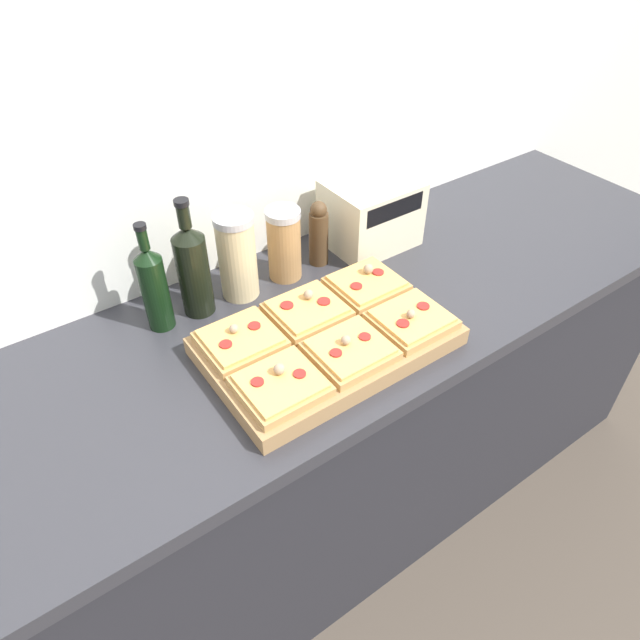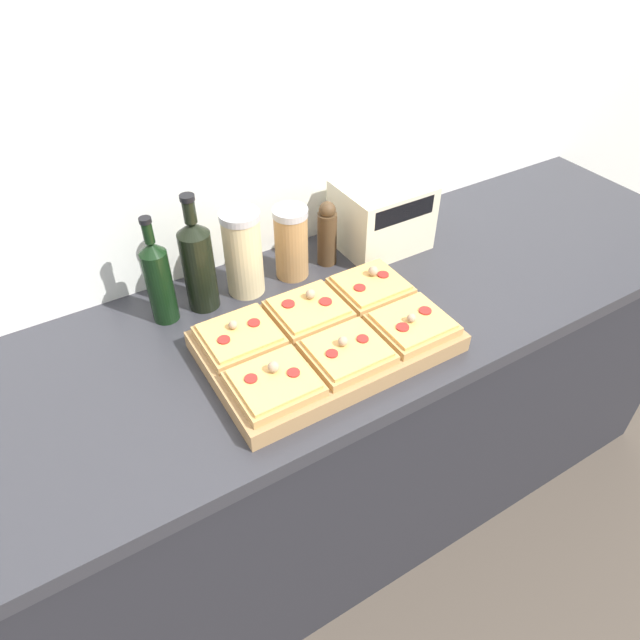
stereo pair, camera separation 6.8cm
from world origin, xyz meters
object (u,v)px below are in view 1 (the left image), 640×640
toaster_oven (371,213)px  wine_bottle (193,268)px  grain_jar_short (284,244)px  cutting_board (328,341)px  grain_jar_tall (237,256)px  pepper_mill (319,234)px  olive_oil_bottle (154,287)px

toaster_oven → wine_bottle: bearing=179.9°
toaster_oven → grain_jar_short: bearing=179.8°
cutting_board → grain_jar_tall: (-0.06, 0.29, 0.09)m
grain_jar_tall → grain_jar_short: size_ratio=1.16×
pepper_mill → grain_jar_short: bearing=-180.0°
olive_oil_bottle → grain_jar_short: olive_oil_bottle is taller
wine_bottle → grain_jar_tall: size_ratio=1.34×
olive_oil_bottle → cutting_board: bearing=-46.9°
cutting_board → olive_oil_bottle: 0.41m
cutting_board → olive_oil_bottle: (-0.28, 0.29, 0.09)m
wine_bottle → pepper_mill: (0.36, 0.00, -0.03)m
pepper_mill → toaster_oven: toaster_oven is taller
grain_jar_short → pepper_mill: 0.11m
olive_oil_bottle → grain_jar_short: (0.35, 0.00, -0.02)m
cutting_board → toaster_oven: toaster_oven is taller
cutting_board → pepper_mill: bearing=58.3°
pepper_mill → olive_oil_bottle: bearing=-180.0°
wine_bottle → grain_jar_tall: bearing=0.0°
grain_jar_short → cutting_board: bearing=-104.1°
olive_oil_bottle → grain_jar_tall: olive_oil_bottle is taller
olive_oil_bottle → toaster_oven: size_ratio=1.06×
grain_jar_tall → toaster_oven: grain_jar_tall is taller
olive_oil_bottle → pepper_mill: olive_oil_bottle is taller
olive_oil_bottle → toaster_oven: (0.63, -0.00, -0.02)m
cutting_board → toaster_oven: size_ratio=2.09×
olive_oil_bottle → grain_jar_tall: bearing=0.0°
wine_bottle → grain_jar_tall: 0.12m
wine_bottle → toaster_oven: (0.54, -0.00, -0.03)m
grain_jar_short → toaster_oven: 0.29m
wine_bottle → pepper_mill: 0.36m
olive_oil_bottle → wine_bottle: (0.10, 0.00, 0.01)m
olive_oil_bottle → pepper_mill: (0.46, 0.00, -0.02)m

